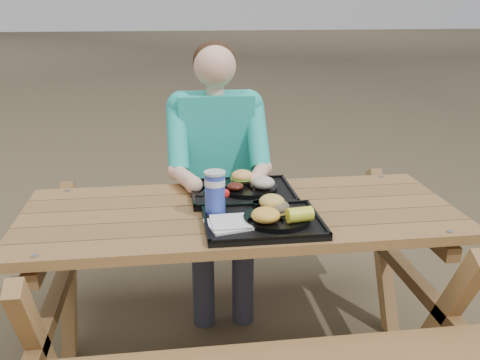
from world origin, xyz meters
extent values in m
cube|color=black|center=(0.06, -0.18, 0.76)|extent=(0.45, 0.35, 0.02)
cube|color=black|center=(0.03, 0.17, 0.76)|extent=(0.45, 0.35, 0.02)
cylinder|color=black|center=(0.12, -0.18, 0.78)|extent=(0.26, 0.26, 0.02)
cylinder|color=black|center=(0.06, 0.18, 0.78)|extent=(0.26, 0.26, 0.02)
cube|color=silver|center=(-0.07, -0.21, 0.78)|extent=(0.18, 0.18, 0.02)
cylinder|color=#162EA5|center=(-0.11, -0.07, 0.85)|extent=(0.08, 0.08, 0.16)
cylinder|color=black|center=(0.07, -0.06, 0.79)|extent=(0.05, 0.05, 0.03)
cylinder|color=#FFF31C|center=(0.13, -0.06, 0.78)|extent=(0.04, 0.04, 0.03)
ellipsoid|color=yellow|center=(0.06, -0.24, 0.82)|extent=(0.11, 0.11, 0.05)
cube|color=black|center=(-0.14, 0.19, 0.77)|extent=(0.07, 0.15, 0.01)
ellipsoid|color=#501910|center=(0.00, 0.13, 0.81)|extent=(0.07, 0.07, 0.03)
ellipsoid|color=beige|center=(0.12, 0.13, 0.82)|extent=(0.10, 0.10, 0.05)
camera|label=1|loc=(-0.28, -2.05, 1.57)|focal=40.00mm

